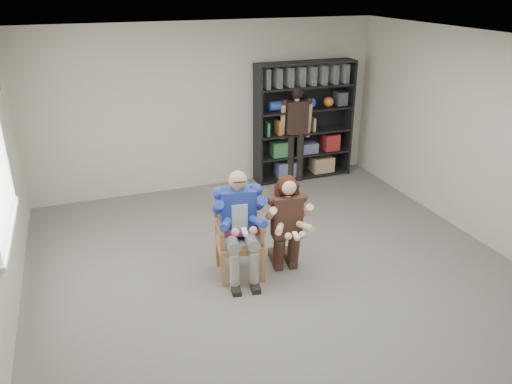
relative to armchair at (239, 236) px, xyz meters
name	(u,v)px	position (x,y,z in m)	size (l,w,h in m)	color
room_shell	(292,180)	(0.44, -0.53, 0.87)	(6.00, 7.00, 2.80)	silver
floor	(289,289)	(0.44, -0.53, -0.53)	(6.00, 7.00, 0.01)	slate
armchair	(239,236)	(0.00, 0.00, 0.00)	(0.61, 0.59, 1.06)	#A18045
seated_man	(239,225)	(0.00, 0.00, 0.16)	(0.59, 0.82, 1.37)	#2C479B
kneeling_woman	(287,226)	(0.58, -0.12, 0.10)	(0.53, 0.84, 1.26)	#32211A
bookshelf	(304,122)	(2.14, 2.75, 0.52)	(1.80, 0.38, 2.10)	black
standing_man	(296,135)	(1.93, 2.62, 0.34)	(0.53, 0.30, 1.73)	black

